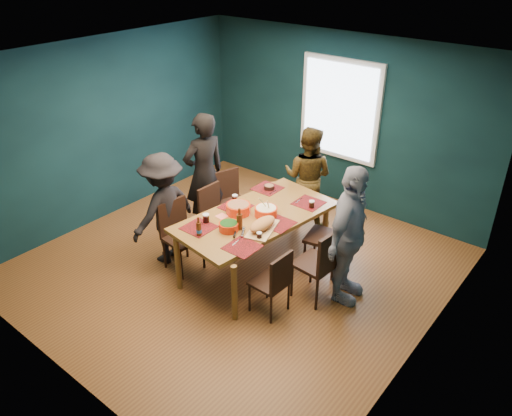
{
  "coord_description": "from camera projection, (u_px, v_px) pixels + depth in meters",
  "views": [
    {
      "loc": [
        3.66,
        -4.12,
        3.92
      ],
      "look_at": [
        0.21,
        0.16,
        0.88
      ],
      "focal_mm": 35.0,
      "sensor_mm": 36.0,
      "label": 1
    }
  ],
  "objects": [
    {
      "name": "napkin_c",
      "position": [
        235.0,
        249.0,
        5.62
      ],
      "size": [
        0.2,
        0.2,
        0.0
      ],
      "primitive_type": "cube",
      "rotation": [
        0.0,
        0.0,
        0.48
      ],
      "color": "#F97A69",
      "rests_on": "dining_table"
    },
    {
      "name": "bowl_dumpling",
      "position": [
        266.0,
        211.0,
        6.26
      ],
      "size": [
        0.29,
        0.29,
        0.27
      ],
      "color": "red",
      "rests_on": "dining_table"
    },
    {
      "name": "chair_left_mid",
      "position": [
        214.0,
        212.0,
        6.93
      ],
      "size": [
        0.42,
        0.42,
        0.89
      ],
      "rotation": [
        0.0,
        0.0,
        -0.03
      ],
      "color": "black",
      "rests_on": "floor"
    },
    {
      "name": "cola_glass_a",
      "position": [
        206.0,
        218.0,
        6.11
      ],
      "size": [
        0.08,
        0.08,
        0.11
      ],
      "color": "black",
      "rests_on": "dining_table"
    },
    {
      "name": "chair_left_near",
      "position": [
        178.0,
        230.0,
        6.46
      ],
      "size": [
        0.47,
        0.47,
        0.94
      ],
      "rotation": [
        0.0,
        0.0,
        -0.12
      ],
      "color": "black",
      "rests_on": "floor"
    },
    {
      "name": "small_bowl",
      "position": [
        269.0,
        187.0,
        6.92
      ],
      "size": [
        0.15,
        0.15,
        0.06
      ],
      "color": "black",
      "rests_on": "dining_table"
    },
    {
      "name": "beer_bottle_b",
      "position": [
        240.0,
        221.0,
        5.95
      ],
      "size": [
        0.07,
        0.07,
        0.28
      ],
      "color": "#451F0C",
      "rests_on": "dining_table"
    },
    {
      "name": "napkin_b",
      "position": [
        222.0,
        216.0,
        6.27
      ],
      "size": [
        0.14,
        0.14,
        0.0
      ],
      "primitive_type": "cube",
      "rotation": [
        0.0,
        0.0,
        -0.11
      ],
      "color": "#F97A69",
      "rests_on": "dining_table"
    },
    {
      "name": "chair_left_far",
      "position": [
        230.0,
        196.0,
        7.36
      ],
      "size": [
        0.51,
        0.51,
        0.9
      ],
      "rotation": [
        0.0,
        0.0,
        -0.3
      ],
      "color": "black",
      "rests_on": "floor"
    },
    {
      "name": "cola_glass_b",
      "position": [
        259.0,
        235.0,
        5.79
      ],
      "size": [
        0.06,
        0.06,
        0.09
      ],
      "color": "black",
      "rests_on": "dining_table"
    },
    {
      "name": "chair_right_near",
      "position": [
        275.0,
        279.0,
        5.63
      ],
      "size": [
        0.39,
        0.39,
        0.84
      ],
      "rotation": [
        0.0,
        0.0,
        -0.04
      ],
      "color": "black",
      "rests_on": "floor"
    },
    {
      "name": "person_far_left",
      "position": [
        204.0,
        174.0,
        7.13
      ],
      "size": [
        0.58,
        0.74,
        1.8
      ],
      "primitive_type": "imported",
      "rotation": [
        0.0,
        0.0,
        4.46
      ],
      "color": "black",
      "rests_on": "floor"
    },
    {
      "name": "beer_bottle_a",
      "position": [
        199.0,
        229.0,
        5.84
      ],
      "size": [
        0.07,
        0.07,
        0.24
      ],
      "color": "#451F0C",
      "rests_on": "dining_table"
    },
    {
      "name": "chair_right_mid",
      "position": [
        322.0,
        260.0,
        5.82
      ],
      "size": [
        0.48,
        0.48,
        0.98
      ],
      "rotation": [
        0.0,
        0.0,
        -0.08
      ],
      "color": "black",
      "rests_on": "floor"
    },
    {
      "name": "person_back",
      "position": [
        308.0,
        177.0,
        7.35
      ],
      "size": [
        0.87,
        0.75,
        1.54
      ],
      "primitive_type": "imported",
      "rotation": [
        0.0,
        0.0,
        3.39
      ],
      "color": "black",
      "rests_on": "floor"
    },
    {
      "name": "dining_table",
      "position": [
        256.0,
        220.0,
        6.34
      ],
      "size": [
        1.31,
        2.21,
        0.79
      ],
      "rotation": [
        0.0,
        0.0,
        -0.13
      ],
      "color": "olive",
      "rests_on": "floor"
    },
    {
      "name": "cutting_board",
      "position": [
        262.0,
        225.0,
        5.95
      ],
      "size": [
        0.42,
        0.68,
        0.15
      ],
      "rotation": [
        0.0,
        0.0,
        0.31
      ],
      "color": "tan",
      "rests_on": "dining_table"
    },
    {
      "name": "person_near_left",
      "position": [
        164.0,
        209.0,
        6.5
      ],
      "size": [
        0.58,
        0.99,
        1.53
      ],
      "primitive_type": "imported",
      "rotation": [
        0.0,
        0.0,
        4.72
      ],
      "color": "black",
      "rests_on": "floor"
    },
    {
      "name": "napkin_a",
      "position": [
        280.0,
        221.0,
        6.17
      ],
      "size": [
        0.16,
        0.16,
        0.0
      ],
      "primitive_type": "cube",
      "rotation": [
        0.0,
        0.0,
        -0.08
      ],
      "color": "#F97A69",
      "rests_on": "dining_table"
    },
    {
      "name": "person_right",
      "position": [
        349.0,
        236.0,
        5.72
      ],
      "size": [
        0.57,
        1.07,
        1.74
      ],
      "primitive_type": "imported",
      "rotation": [
        0.0,
        0.0,
        1.72
      ],
      "color": "white",
      "rests_on": "floor"
    },
    {
      "name": "bowl_salad",
      "position": [
        238.0,
        208.0,
        6.32
      ],
      "size": [
        0.31,
        0.31,
        0.13
      ],
      "color": "red",
      "rests_on": "dining_table"
    },
    {
      "name": "cola_glass_d",
      "position": [
        235.0,
        198.0,
        6.59
      ],
      "size": [
        0.07,
        0.07,
        0.1
      ],
      "color": "black",
      "rests_on": "dining_table"
    },
    {
      "name": "bowl_herbs",
      "position": [
        229.0,
        226.0,
        5.96
      ],
      "size": [
        0.24,
        0.24,
        0.1
      ],
      "color": "red",
      "rests_on": "dining_table"
    },
    {
      "name": "room",
      "position": [
        248.0,
        166.0,
        6.23
      ],
      "size": [
        5.01,
        5.01,
        2.71
      ],
      "color": "brown",
      "rests_on": "ground"
    },
    {
      "name": "chair_right_far",
      "position": [
        332.0,
        233.0,
        6.34
      ],
      "size": [
        0.54,
        0.54,
        1.0
      ],
      "rotation": [
        0.0,
        0.0,
        0.21
      ],
      "color": "black",
      "rests_on": "floor"
    },
    {
      "name": "cola_glass_c",
      "position": [
        312.0,
        204.0,
        6.44
      ],
      "size": [
        0.07,
        0.07,
        0.1
      ],
      "color": "black",
      "rests_on": "dining_table"
    }
  ]
}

